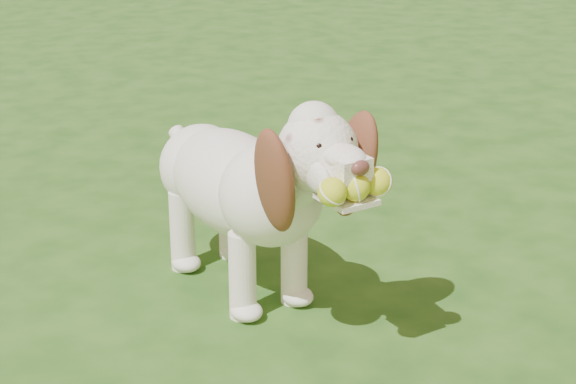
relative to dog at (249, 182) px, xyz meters
name	(u,v)px	position (x,y,z in m)	size (l,w,h in m)	color
ground	(179,242)	(-0.06, 0.47, -0.37)	(80.00, 80.00, 0.00)	#1D4614
dog	(249,182)	(0.00, 0.00, 0.00)	(0.41, 1.07, 0.69)	white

